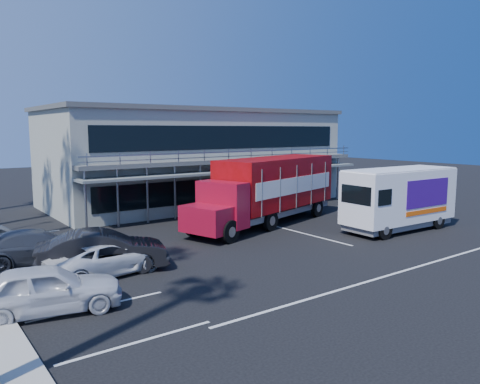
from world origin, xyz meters
TOP-DOWN VIEW (x-y plane):
  - ground at (0.00, 0.00)m, footprint 120.00×120.00m
  - building at (3.00, 14.94)m, footprint 22.40×12.00m
  - red_truck at (2.21, 4.77)m, footprint 12.24×5.95m
  - white_van at (7.02, -1.06)m, footprint 7.34×2.73m
  - parked_car_a at (-12.50, -2.00)m, footprint 4.90×2.76m
  - parked_car_b at (-9.50, 1.20)m, footprint 5.45×3.24m
  - parked_car_c at (-9.50, 0.80)m, footprint 5.06×2.89m
  - parked_car_d at (-11.35, 4.00)m, footprint 5.37×2.84m

SIDE VIEW (x-z plane):
  - ground at x=0.00m, z-range 0.00..0.00m
  - parked_car_c at x=-9.50m, z-range 0.00..1.33m
  - parked_car_d at x=-11.35m, z-range 0.00..1.48m
  - parked_car_a at x=-12.50m, z-range 0.00..1.57m
  - parked_car_b at x=-9.50m, z-range 0.00..1.70m
  - white_van at x=7.02m, z-range 0.11..3.65m
  - red_truck at x=2.21m, z-range 0.20..4.23m
  - building at x=3.00m, z-range 0.01..7.31m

